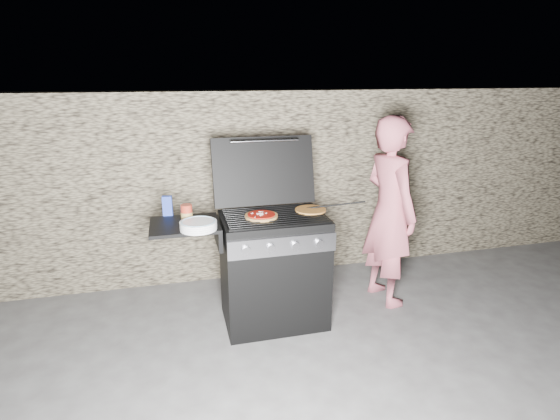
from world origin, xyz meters
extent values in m
plane|color=#444240|center=(0.00, 0.00, 0.00)|extent=(50.00, 50.00, 0.00)
cube|color=gray|center=(0.00, 1.05, 0.90)|extent=(8.00, 0.35, 1.80)
cylinder|color=gold|center=(0.31, 0.05, 0.92)|extent=(0.32, 0.32, 0.01)
cylinder|color=maroon|center=(-0.65, 0.04, 0.97)|extent=(0.11, 0.11, 0.13)
cube|color=#213798|center=(-0.79, 0.22, 0.98)|extent=(0.08, 0.05, 0.15)
cylinder|color=white|center=(-0.58, -0.15, 0.93)|extent=(0.34, 0.34, 0.06)
imported|color=#B65663|center=(1.05, 0.13, 0.82)|extent=(0.48, 0.65, 1.63)
cylinder|color=black|center=(0.49, 0.00, 0.96)|extent=(0.45, 0.21, 0.10)
camera|label=1|loc=(-0.73, -3.09, 1.96)|focal=28.00mm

